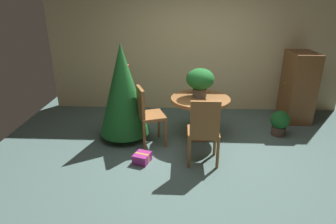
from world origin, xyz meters
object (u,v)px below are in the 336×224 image
(flower_vase, at_px, (200,80))
(wooden_chair_left, at_px, (147,113))
(gift_box_purple, at_px, (142,158))
(holiday_tree, at_px, (123,90))
(wooden_chair_near, at_px, (204,129))
(round_dining_table, at_px, (200,109))
(wooden_cabinet, at_px, (298,87))
(potted_plant, at_px, (280,122))

(flower_vase, xyz_separation_m, wooden_chair_left, (-0.84, -0.38, -0.44))
(wooden_chair_left, relative_size, gift_box_purple, 3.30)
(holiday_tree, distance_m, gift_box_purple, 1.18)
(wooden_chair_near, relative_size, gift_box_purple, 3.41)
(round_dining_table, height_order, wooden_cabinet, wooden_cabinet)
(holiday_tree, height_order, potted_plant, holiday_tree)
(wooden_cabinet, distance_m, potted_plant, 1.00)
(round_dining_table, distance_m, wooden_cabinet, 2.11)
(wooden_chair_near, relative_size, potted_plant, 2.25)
(wooden_chair_near, distance_m, wooden_chair_left, 1.03)
(round_dining_table, relative_size, gift_box_purple, 3.35)
(gift_box_purple, bearing_deg, holiday_tree, 116.21)
(wooden_chair_left, xyz_separation_m, holiday_tree, (-0.41, 0.22, 0.31))
(wooden_chair_near, relative_size, holiday_tree, 0.62)
(gift_box_purple, relative_size, potted_plant, 0.66)
(flower_vase, height_order, gift_box_purple, flower_vase)
(round_dining_table, relative_size, wooden_cabinet, 0.74)
(round_dining_table, bearing_deg, wooden_chair_left, -160.00)
(wooden_chair_left, height_order, wooden_cabinet, wooden_cabinet)
(potted_plant, bearing_deg, round_dining_table, -174.79)
(round_dining_table, bearing_deg, wooden_chair_near, -90.00)
(wooden_chair_near, xyz_separation_m, potted_plant, (1.39, 1.02, -0.32))
(round_dining_table, relative_size, wooden_chair_near, 0.98)
(wooden_chair_left, bearing_deg, potted_plant, 11.02)
(flower_vase, xyz_separation_m, holiday_tree, (-1.25, -0.16, -0.13))
(round_dining_table, xyz_separation_m, potted_plant, (1.39, 0.13, -0.27))
(wooden_cabinet, relative_size, potted_plant, 2.98)
(holiday_tree, bearing_deg, flower_vase, 7.30)
(flower_vase, relative_size, wooden_cabinet, 0.36)
(round_dining_table, bearing_deg, potted_plant, 5.21)
(potted_plant, bearing_deg, wooden_cabinet, 55.18)
(holiday_tree, bearing_deg, round_dining_table, 4.16)
(gift_box_purple, bearing_deg, potted_plant, 23.98)
(gift_box_purple, xyz_separation_m, potted_plant, (2.27, 1.01, 0.17))
(holiday_tree, height_order, gift_box_purple, holiday_tree)
(wooden_chair_left, xyz_separation_m, potted_plant, (2.25, 0.44, -0.31))
(wooden_chair_near, relative_size, wooden_cabinet, 0.76)
(flower_vase, relative_size, gift_box_purple, 1.62)
(holiday_tree, relative_size, potted_plant, 3.63)
(round_dining_table, height_order, wooden_chair_near, wooden_chair_near)
(holiday_tree, height_order, wooden_cabinet, holiday_tree)
(wooden_chair_left, distance_m, potted_plant, 2.31)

